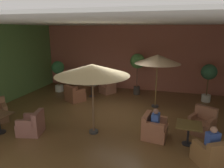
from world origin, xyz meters
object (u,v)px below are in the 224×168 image
(armchair_front_right_south, at_px, (212,155))
(potted_tree_left_corner, at_px, (209,76))
(armchair_mid_center_east, at_px, (32,125))
(armchair_front_left_north, at_px, (75,95))
(patio_umbrella_center_beige, at_px, (158,59))
(open_laptop, at_px, (93,84))
(armchair_front_right_east, at_px, (154,129))
(armchair_front_left_east, at_px, (108,88))
(patio_umbrella_tall_red, at_px, (92,70))
(armchair_front_right_north, at_px, (202,124))
(iced_drink_cup, at_px, (90,84))
(potted_tree_mid_right, at_px, (58,71))
(patron_with_friend, at_px, (156,119))
(cafe_table_front_right, at_px, (189,128))
(patron_blue_shirt, at_px, (212,140))
(potted_tree_mid_left, at_px, (137,64))
(cafe_table_front_left, at_px, (92,87))

(armchair_front_right_south, xyz_separation_m, potted_tree_left_corner, (0.56, 5.44, 1.03))
(potted_tree_left_corner, bearing_deg, armchair_mid_center_east, -139.69)
(armchair_front_left_north, height_order, patio_umbrella_center_beige, patio_umbrella_center_beige)
(armchair_front_right_south, distance_m, armchair_mid_center_east, 5.68)
(open_laptop, bearing_deg, armchair_front_right_east, -44.35)
(armchair_front_left_east, bearing_deg, patio_umbrella_tall_red, -78.81)
(armchair_front_right_north, height_order, armchair_front_right_south, armchair_front_right_north)
(armchair_front_right_south, distance_m, potted_tree_left_corner, 5.56)
(patio_umbrella_center_beige, height_order, iced_drink_cup, patio_umbrella_center_beige)
(potted_tree_mid_right, xyz_separation_m, iced_drink_cup, (2.13, -0.47, -0.47))
(patron_with_friend, bearing_deg, cafe_table_front_right, -6.78)
(potted_tree_left_corner, relative_size, open_laptop, 5.87)
(patio_umbrella_center_beige, bearing_deg, open_laptop, 171.30)
(armchair_front_left_north, xyz_separation_m, potted_tree_mid_right, (-1.60, 1.28, 0.89))
(armchair_front_left_north, xyz_separation_m, armchair_front_left_east, (1.20, 1.80, -0.01))
(potted_tree_left_corner, distance_m, patron_blue_shirt, 5.47)
(potted_tree_left_corner, distance_m, patron_with_friend, 4.92)
(armchair_front_right_north, distance_m, armchair_front_right_south, 1.88)
(patio_umbrella_center_beige, height_order, potted_tree_mid_left, patio_umbrella_center_beige)
(cafe_table_front_left, xyz_separation_m, armchair_front_right_north, (5.18, -2.72, -0.22))
(armchair_mid_center_east, distance_m, potted_tree_left_corner, 8.23)
(cafe_table_front_left, distance_m, open_laptop, 0.26)
(patio_umbrella_center_beige, bearing_deg, iced_drink_cup, 171.22)
(armchair_front_left_east, relative_size, armchair_front_right_east, 1.16)
(armchair_front_left_east, height_order, cafe_table_front_right, armchair_front_left_east)
(iced_drink_cup, bearing_deg, open_laptop, -10.44)
(armchair_front_left_north, xyz_separation_m, armchair_front_right_north, (5.74, -1.80, 0.01))
(patio_umbrella_center_beige, xyz_separation_m, potted_tree_mid_right, (-5.57, 1.00, -1.02))
(armchair_front_right_east, bearing_deg, patron_with_friend, -6.78)
(armchair_front_left_east, distance_m, open_laptop, 1.21)
(potted_tree_mid_left, distance_m, potted_tree_mid_right, 4.49)
(cafe_table_front_left, distance_m, iced_drink_cup, 0.22)
(armchair_front_left_north, bearing_deg, potted_tree_mid_right, 141.33)
(armchair_front_left_east, distance_m, cafe_table_front_right, 6.08)
(patio_umbrella_center_beige, xyz_separation_m, patron_blue_shirt, (1.79, -3.92, -1.51))
(potted_tree_mid_left, bearing_deg, armchair_front_left_north, -144.72)
(armchair_front_right_north, bearing_deg, iced_drink_cup, 153.45)
(cafe_table_front_left, bearing_deg, patron_blue_shirt, -41.36)
(armchair_front_left_north, distance_m, open_laptop, 1.12)
(armchair_mid_center_east, xyz_separation_m, open_laptop, (0.58, 4.31, 0.42))
(cafe_table_front_left, xyz_separation_m, iced_drink_cup, (-0.04, -0.11, 0.19))
(cafe_table_front_right, xyz_separation_m, open_laptop, (-4.55, 3.53, 0.18))
(potted_tree_mid_right, bearing_deg, open_laptop, -12.34)
(armchair_front_left_north, distance_m, potted_tree_mid_left, 3.70)
(armchair_front_left_north, distance_m, armchair_front_left_east, 2.16)
(cafe_table_front_left, bearing_deg, cafe_table_front_right, -38.21)
(armchair_front_right_north, bearing_deg, armchair_front_left_north, 162.64)
(armchair_front_left_north, relative_size, potted_tree_mid_right, 0.62)
(armchair_front_left_north, bearing_deg, patio_umbrella_center_beige, 4.08)
(potted_tree_mid_left, relative_size, patron_with_friend, 3.78)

